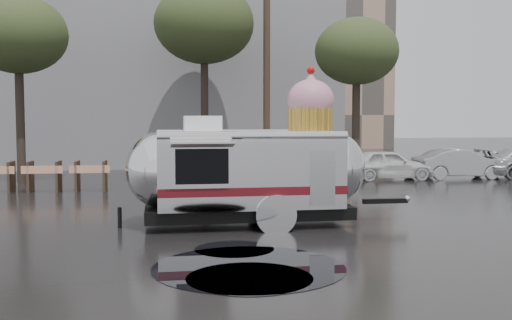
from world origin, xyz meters
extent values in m
plane|color=black|center=(0.00, 0.00, 0.00)|extent=(120.00, 120.00, 0.00)
cylinder|color=black|center=(-0.19, -1.62, 0.01)|extent=(1.93, 1.93, 0.01)
cylinder|color=black|center=(-0.12, -0.97, 0.01)|extent=(3.15, 3.15, 0.01)
cylinder|color=black|center=(-0.22, 0.41, 0.01)|extent=(1.48, 1.48, 0.01)
cube|color=slate|center=(-4.00, 24.00, 6.50)|extent=(22.00, 12.00, 13.00)
cylinder|color=#473323|center=(2.50, 14.00, 4.50)|extent=(0.28, 0.28, 9.00)
cylinder|color=#382D26|center=(-7.00, 13.00, 2.93)|extent=(0.32, 0.32, 5.85)
ellipsoid|color=#2D3C1B|center=(-7.00, 13.00, 5.52)|extent=(3.64, 3.64, 2.86)
cylinder|color=#382D26|center=(0.00, 15.00, 3.38)|extent=(0.32, 0.32, 6.75)
ellipsoid|color=#2D3C1B|center=(0.00, 15.00, 6.38)|extent=(4.20, 4.20, 3.30)
cylinder|color=#382D26|center=(6.00, 13.00, 2.70)|extent=(0.32, 0.32, 5.40)
ellipsoid|color=#2D3C1B|center=(6.00, 13.00, 5.10)|extent=(3.36, 3.36, 2.64)
cube|color=#473323|center=(-6.60, 10.00, 0.50)|extent=(0.08, 0.80, 1.00)
cube|color=#473323|center=(-6.00, 10.00, 0.50)|extent=(0.08, 0.80, 1.00)
cube|color=#473323|center=(-5.10, 10.00, 0.50)|extent=(0.08, 0.80, 1.00)
cube|color=#E5590C|center=(-5.55, 9.62, 0.75)|extent=(1.30, 0.04, 0.25)
cube|color=#473323|center=(-4.50, 10.00, 0.50)|extent=(0.08, 0.80, 1.00)
cube|color=#473323|center=(-3.60, 10.00, 0.50)|extent=(0.08, 0.80, 1.00)
cube|color=#E5590C|center=(-4.05, 9.62, 0.75)|extent=(1.30, 0.04, 0.25)
imported|color=silver|center=(7.00, 12.00, 0.70)|extent=(4.00, 1.80, 1.40)
imported|color=#B2B2B7|center=(10.00, 12.00, 0.70)|extent=(4.00, 1.80, 1.40)
cube|color=silver|center=(0.34, 2.97, 1.29)|extent=(4.09, 2.22, 1.65)
ellipsoid|color=silver|center=(2.36, 3.03, 1.29)|extent=(1.43, 2.15, 1.65)
ellipsoid|color=silver|center=(-1.68, 2.92, 1.29)|extent=(1.43, 2.15, 1.65)
cube|color=black|center=(0.34, 2.97, 0.32)|extent=(4.64, 1.96, 0.28)
cylinder|color=black|center=(0.83, 2.04, 0.32)|extent=(0.65, 0.22, 0.64)
cylinder|color=black|center=(0.78, 3.93, 0.32)|extent=(0.65, 0.22, 0.64)
cylinder|color=silver|center=(0.83, 1.91, 0.37)|extent=(0.88, 0.11, 0.88)
cube|color=black|center=(3.65, 3.06, 0.46)|extent=(1.10, 0.14, 0.11)
sphere|color=silver|center=(4.20, 3.08, 0.50)|extent=(0.15, 0.15, 0.15)
cylinder|color=black|center=(-2.50, 2.90, 0.23)|extent=(0.09, 0.09, 0.46)
cube|color=#540E15|center=(0.37, 1.92, 0.87)|extent=(4.04, 0.14, 0.18)
cube|color=#540E15|center=(0.31, 4.02, 0.87)|extent=(4.04, 0.14, 0.18)
cube|color=black|center=(-0.73, 1.88, 1.42)|extent=(1.10, 0.06, 0.73)
cube|color=#A69F9A|center=(-0.72, 1.66, 1.88)|extent=(1.30, 0.49, 0.13)
cube|color=silver|center=(1.84, 1.95, 1.15)|extent=(0.55, 0.04, 1.19)
cube|color=white|center=(-0.67, 2.95, 2.29)|extent=(0.84, 0.62, 0.35)
cylinder|color=gold|center=(1.81, 3.01, 2.39)|extent=(0.98, 0.98, 0.55)
ellipsoid|color=pink|center=(1.81, 3.01, 2.83)|extent=(1.09, 1.09, 0.95)
cone|color=pink|center=(1.81, 3.01, 3.30)|extent=(0.47, 0.47, 0.37)
sphere|color=red|center=(1.81, 3.01, 3.51)|extent=(0.19, 0.19, 0.18)
camera|label=1|loc=(-1.30, -10.44, 2.42)|focal=42.00mm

